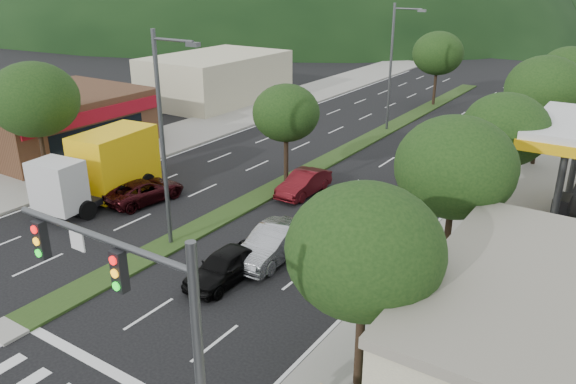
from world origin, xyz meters
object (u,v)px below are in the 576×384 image
Objects in this scene: tree_l_a at (34,100)px; streetlight_mid at (393,62)px; box_truck at (104,168)px; tree_r_d at (545,89)px; tree_r_a at (365,250)px; sedan_silver at (273,243)px; tree_r_e at (569,72)px; tree_med_near at (286,113)px; tree_r_b at (455,167)px; car_queue_a at (225,266)px; motorhome at (473,146)px; streetlight_near at (165,132)px; car_queue_d at (446,179)px; tree_r_c at (505,130)px; car_queue_b at (331,237)px; tree_med_far at (438,53)px; traffic_signal at (146,316)px; suv_maroon at (145,191)px; car_queue_c at (304,183)px.

tree_l_a is 0.72× the size of streetlight_mid.
box_truck is (5.12, 0.38, -3.42)m from tree_l_a.
tree_r_a is at bearing -90.00° from tree_r_d.
tree_r_e is at bearing 75.01° from sedan_silver.
tree_med_near is at bearing -140.87° from box_truck.
tree_r_b is 10.22m from car_queue_a.
car_queue_a is (4.15, -26.21, -4.89)m from streetlight_mid.
streetlight_near is at bearing -110.27° from motorhome.
streetlight_mid reaches higher than car_queue_d.
streetlight_mid reaches higher than tree_r_b.
tree_r_c reaches higher than car_queue_b.
tree_r_a is 0.71× the size of motorhome.
tree_med_far is (0.00, 26.00, 0.58)m from tree_med_near.
car_queue_d is at bearing 82.66° from car_queue_b.
traffic_signal is 0.98× the size of tree_r_d.
traffic_signal is 1.71× the size of car_queue_a.
tree_r_a is 36.00m from tree_r_e.
tree_r_a is 25.23m from tree_l_a.
car_queue_a is at bearing -120.07° from tree_r_c.
suv_maroon is 17.52m from car_queue_d.
tree_r_e is at bearing 30.69° from streetlight_mid.
streetlight_mid is 11.85m from motorhome.
sedan_silver is 1.03× the size of suv_maroon.
tree_l_a reaches higher than car_queue_c.
streetlight_mid is 2.38× the size of car_queue_c.
streetlight_near is at bearing -90.00° from streetlight_mid.
tree_r_a is at bearing -73.30° from tree_med_far.
streetlight_mid reaches higher than car_queue_b.
tree_r_c is at bearing 60.70° from car_queue_b.
box_truck is (-19.38, -29.62, -3.13)m from tree_r_e.
box_truck is at bearing 144.01° from traffic_signal.
tree_r_d reaches higher than car_queue_b.
traffic_signal is 1.01× the size of tree_r_b.
motorhome is at bearing 102.09° from tree_r_b.
car_queue_d is (8.46, -10.97, -4.82)m from streetlight_mid.
tree_med_near is 10.24m from car_queue_d.
car_queue_c is (-10.13, -12.97, -4.49)m from tree_r_d.
tree_l_a reaches higher than tree_med_far.
box_truck is at bearing -108.54° from streetlight_mid.
suv_maroon is (-17.06, -8.86, -4.11)m from tree_r_c.
traffic_signal reaches higher than tree_r_e.
tree_r_e is 1.64× the size of car_queue_a.
box_truck is 0.84× the size of motorhome.
streetlight_mid is 2.11× the size of sedan_silver.
streetlight_near is (0.21, -10.00, 1.16)m from tree_med_near.
motorhome is at bearing 74.21° from sedan_silver.
tree_med_far is 0.96× the size of tree_l_a.
streetlight_mid is at bearing 132.22° from tree_r_c.
traffic_signal is at bearing -97.85° from tree_r_c.
car_queue_c is (-10.13, 5.03, -4.35)m from tree_r_b.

